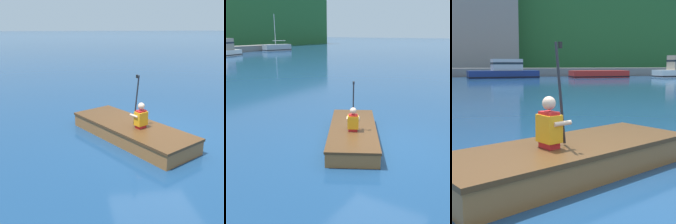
# 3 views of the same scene
# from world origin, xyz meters

# --- Properties ---
(ground_plane) EXTENTS (300.00, 300.00, 0.00)m
(ground_plane) POSITION_xyz_m (0.00, 0.00, 0.00)
(ground_plane) COLOR navy
(shoreline_ridge) EXTENTS (120.00, 20.00, 11.95)m
(shoreline_ridge) POSITION_xyz_m (0.00, 54.03, 5.98)
(shoreline_ridge) COLOR #28602D
(shoreline_ridge) RESTS_ON ground
(waterfront_office_block_center) EXTENTS (11.97, 12.17, 12.04)m
(waterfront_office_block_center) POSITION_xyz_m (-4.66, 46.17, 6.03)
(waterfront_office_block_center) COLOR gray
(waterfront_office_block_center) RESTS_ON ground
(marina_dock) EXTENTS (61.27, 2.40, 0.90)m
(marina_dock) POSITION_xyz_m (0.00, 34.66, 0.45)
(marina_dock) COLOR slate
(marina_dock) RESTS_ON ground
(moored_boat_dock_center_near) EXTENTS (5.94, 2.58, 0.70)m
(moored_boat_dock_center_near) POSITION_xyz_m (8.61, 29.90, 0.32)
(moored_boat_dock_center_near) COLOR red
(moored_boat_dock_center_near) RESTS_ON ground
(moored_boat_dock_center_far) EXTENTS (6.92, 3.24, 1.83)m
(moored_boat_dock_center_far) POSITION_xyz_m (-0.70, 29.91, 0.67)
(moored_boat_dock_center_far) COLOR navy
(moored_boat_dock_center_far) RESTS_ON ground
(moored_boat_dock_east_inner) EXTENTS (4.85, 2.66, 2.23)m
(moored_boat_dock_east_inner) POSITION_xyz_m (16.61, 29.37, 0.76)
(moored_boat_dock_east_inner) COLOR white
(moored_boat_dock_east_inner) RESTS_ON ground
(rowboat_foreground) EXTENTS (3.73, 2.89, 0.39)m
(rowboat_foreground) POSITION_xyz_m (0.11, 0.82, 0.22)
(rowboat_foreground) COLOR #935B2D
(rowboat_foreground) RESTS_ON ground
(person_paddler) EXTENTS (0.44, 0.44, 1.31)m
(person_paddler) POSITION_xyz_m (-0.23, 0.62, 0.69)
(person_paddler) COLOR red
(person_paddler) RESTS_ON rowboat_foreground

